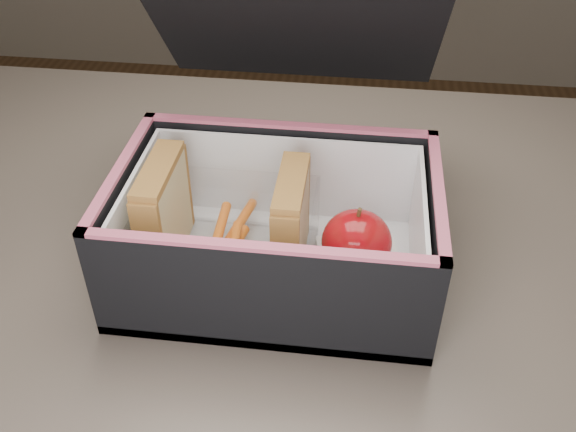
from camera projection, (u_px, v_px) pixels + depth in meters
The scene contains 8 objects.
kitchen_table at pixel (321, 329), 0.69m from camera, with size 1.20×0.80×0.75m.
lunch_bag at pixel (277, 220), 0.60m from camera, with size 0.29×0.32×0.25m.
plastic_tub at pixel (228, 233), 0.61m from camera, with size 0.16×0.12×0.07m, color white, non-canonical shape.
sandwich_left at pixel (164, 212), 0.60m from camera, with size 0.03×0.09×0.10m.
sandwich_right at pixel (291, 223), 0.59m from camera, with size 0.02×0.09×0.10m.
carrot_sticks at pixel (227, 248), 0.61m from camera, with size 0.04×0.14×0.03m.
paper_napkin at pixel (359, 265), 0.61m from camera, with size 0.08×0.08×0.01m, color white.
red_apple at pixel (357, 242), 0.59m from camera, with size 0.09×0.09×0.07m.
Camera 1 is at (0.02, -0.47, 1.18)m, focal length 40.00 mm.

